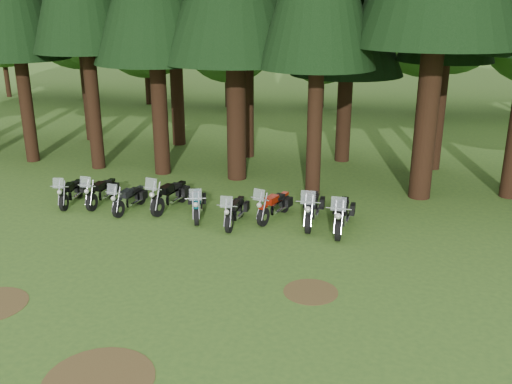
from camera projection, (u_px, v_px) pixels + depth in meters
ground at (139, 281)px, 15.04m from camera, size 120.00×120.00×0.00m
decid_0 at (0, 16)px, 41.35m from camera, size 8.00×7.78×10.00m
decid_1 at (80, 18)px, 40.46m from camera, size 7.91×7.69×9.88m
decid_2 at (147, 32)px, 38.59m from camera, size 6.72×6.53×8.40m
decid_3 at (230, 40)px, 37.77m from camera, size 6.12×5.95×7.65m
decid_4 at (327, 42)px, 37.50m from camera, size 5.93×5.76×7.41m
decid_5 at (436, 14)px, 34.84m from camera, size 8.45×8.21×10.56m
dirt_patch_1 at (311, 292)px, 14.48m from camera, size 1.40×1.40×0.01m
dirt_patch_2 at (99, 380)px, 11.13m from camera, size 2.20×2.20×0.01m
motorcycle_0 at (71, 193)px, 20.58m from camera, size 0.57×2.04×1.28m
motorcycle_1 at (102, 192)px, 20.56m from camera, size 0.40×2.12×1.34m
motorcycle_2 at (129, 199)px, 19.91m from camera, size 0.51×2.03×1.27m
motorcycle_3 at (170, 196)px, 20.05m from camera, size 0.69×2.32×1.45m
motorcycle_4 at (197, 205)px, 19.32m from camera, size 0.92×2.11×1.35m
motorcycle_5 at (235, 212)px, 18.69m from camera, size 0.39×2.08×1.31m
motorcycle_6 at (274, 206)px, 19.16m from camera, size 0.88×2.12×1.35m
motorcycle_7 at (312, 209)px, 18.73m from camera, size 0.45×2.41×1.52m
motorcycle_8 at (342, 216)px, 18.17m from camera, size 0.45×2.41×1.52m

